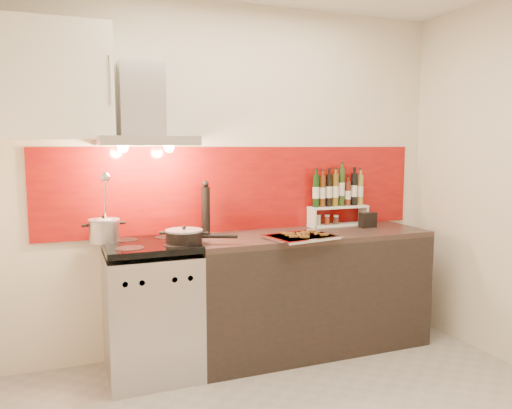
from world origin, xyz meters
name	(u,v)px	position (x,y,z in m)	size (l,w,h in m)	color
back_wall	(235,179)	(0.00, 1.40, 1.30)	(3.40, 0.02, 2.60)	silver
backsplash	(241,189)	(0.05, 1.39, 1.22)	(3.00, 0.02, 0.64)	maroon
range_stove	(152,311)	(-0.70, 1.10, 0.44)	(0.60, 0.60, 0.91)	#B7B7BA
counter	(310,291)	(0.50, 1.10, 0.45)	(1.80, 0.60, 0.90)	black
range_hood	(143,117)	(-0.70, 1.24, 1.74)	(0.62, 0.50, 0.61)	#B7B7BA
upper_cabinet	(54,81)	(-1.25, 1.22, 1.95)	(0.70, 0.35, 0.72)	white
stock_pot	(104,230)	(-0.98, 1.23, 0.99)	(0.21, 0.21, 0.18)	#B7B7BA
saute_pan	(185,236)	(-0.48, 1.00, 0.95)	(0.45, 0.28, 0.11)	black
utensil_jar	(105,223)	(-0.98, 1.18, 1.04)	(0.10, 0.15, 0.48)	silver
pepper_mill	(206,209)	(-0.27, 1.26, 1.09)	(0.06, 0.06, 0.40)	black
step_shelf	(337,200)	(0.84, 1.30, 1.11)	(0.50, 0.14, 0.47)	white
caddy_box	(368,220)	(1.03, 1.15, 0.96)	(0.14, 0.06, 0.12)	black
baking_tray	(301,237)	(0.32, 0.90, 0.92)	(0.52, 0.44, 0.03)	silver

